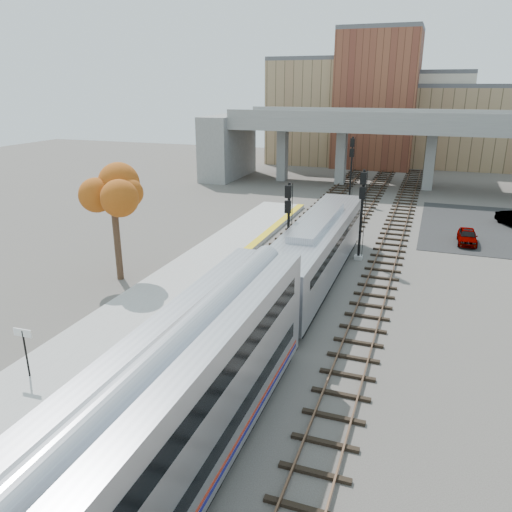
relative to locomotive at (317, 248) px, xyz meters
The scene contains 15 objects.
ground 10.20m from the locomotive, 95.77° to the right, with size 160.00×160.00×0.00m, color #47423D.
platform 13.05m from the locomotive, 129.82° to the right, with size 4.50×60.00×0.35m, color #9E9E99.
yellow_strip 11.91m from the locomotive, 122.69° to the right, with size 0.70×60.00×0.01m, color yellow.
tracks 3.41m from the locomotive, 91.47° to the left, with size 10.70×95.00×0.25m.
overpass 35.50m from the locomotive, 83.62° to the left, with size 54.00×12.00×9.50m.
buildings_far 56.95m from the locomotive, 89.74° to the left, with size 43.00×21.00×20.60m.
parking_lot 22.40m from the locomotive, 54.32° to the left, with size 14.00×18.00×0.04m, color black.
locomotive is the anchor object (origin of this frame).
coach 22.61m from the locomotive, 90.00° to the right, with size 3.03×25.00×5.00m.
signal_mast_near 2.27m from the locomotive, behind, with size 0.60×0.64×6.40m.
signal_mast_mid 5.74m from the locomotive, 69.28° to the left, with size 0.60×0.64×6.72m.
signal_mast_far 25.54m from the locomotive, 94.72° to the left, with size 0.60×0.64×7.06m.
station_sign 18.40m from the locomotive, 119.34° to the right, with size 0.90×0.09×2.27m.
tree 13.74m from the locomotive, 161.99° to the right, with size 3.60×3.60×8.45m.
car_a 15.74m from the locomotive, 51.26° to the left, with size 1.49×3.69×1.26m, color #99999E.
Camera 1 is at (7.68, -20.61, 12.37)m, focal length 35.00 mm.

